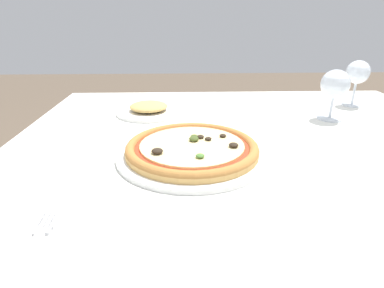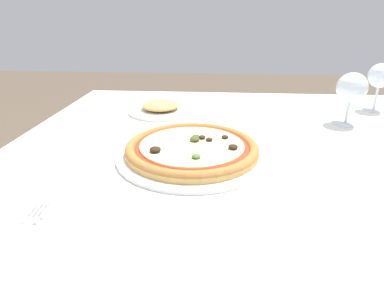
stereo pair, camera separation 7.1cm
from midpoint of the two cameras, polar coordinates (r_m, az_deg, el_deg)
dining_table at (r=0.80m, az=14.56°, el=-6.15°), size 1.24×1.17×0.70m
pizza_plate at (r=0.71m, az=2.85°, el=-1.03°), size 0.34×0.34×0.04m
fork at (r=0.53m, az=-24.58°, el=-14.19°), size 0.03×0.17×0.00m
wine_glass_far_left at (r=1.02m, az=28.36°, el=8.58°), size 0.08×0.08×0.15m
wine_glass_far_right at (r=1.21m, az=32.01°, el=10.06°), size 0.08×0.08×0.15m
side_plate at (r=1.04m, az=-3.66°, el=6.34°), size 0.20×0.20×0.04m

